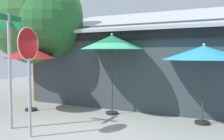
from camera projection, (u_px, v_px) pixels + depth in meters
ground_plane at (95, 128)px, 7.05m from camera, size 28.00×28.00×0.10m
cafe_building at (143, 63)px, 11.32m from camera, size 8.90×5.87×4.58m
street_sign_post at (9, 59)px, 6.72m from camera, size 0.93×0.99×3.25m
stop_sign at (29, 60)px, 6.01m from camera, size 0.14×0.83×2.80m
patio_umbrella_crimson_left at (30, 53)px, 8.92m from camera, size 1.92×1.92×2.49m
patio_umbrella_forest_green_center at (112, 43)px, 8.36m from camera, size 2.27×2.27×2.86m
patio_umbrella_teal_right at (204, 53)px, 7.17m from camera, size 2.50×2.50×2.45m
shade_tree at (39, 19)px, 10.70m from camera, size 4.74×4.29×5.97m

